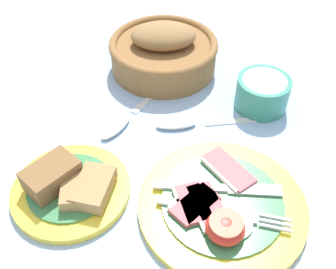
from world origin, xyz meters
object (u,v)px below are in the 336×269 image
Objects in this scene: bread_basket at (164,51)px; teaspoon_near_cup at (192,123)px; bread_plate at (70,187)px; sugar_cup at (262,92)px; teaspoon_by_saucer at (125,119)px; breakfast_plate at (221,206)px.

bread_basket is 0.18m from teaspoon_near_cup.
bread_plate is at bearing -96.84° from bread_basket.
bread_plate is 1.84× the size of sugar_cup.
sugar_cup is at bearing 48.55° from bread_plate.
sugar_cup is at bearing -164.19° from teaspoon_near_cup.
teaspoon_by_saucer and teaspoon_near_cup have the same top height.
teaspoon_near_cup is (-0.08, 0.16, -0.01)m from breakfast_plate.
teaspoon_near_cup is (0.14, 0.19, -0.01)m from bread_plate.
sugar_cup is 0.21m from bread_basket.
teaspoon_near_cup is (-0.11, -0.09, -0.03)m from sugar_cup.
teaspoon_by_saucer is 1.02× the size of teaspoon_near_cup.
bread_basket is at bearing 162.14° from sugar_cup.
teaspoon_near_cup is (0.09, -0.15, -0.03)m from bread_basket.
breakfast_plate is 1.27× the size of teaspoon_by_saucer.
bread_plate reaches higher than teaspoon_by_saucer.
breakfast_plate is 2.54× the size of sugar_cup.
bread_plate is at bearing -171.96° from breakfast_plate.
breakfast_plate is 1.38× the size of bread_plate.
breakfast_plate is at bearing 8.04° from bread_plate.
teaspoon_by_saucer is at bearing -154.43° from sugar_cup.
teaspoon_by_saucer is (0.02, 0.17, -0.01)m from bread_plate.
breakfast_plate is 0.36m from bread_basket.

